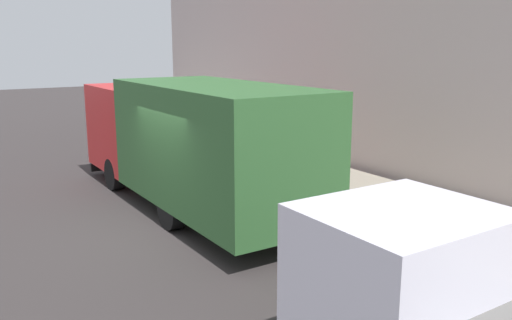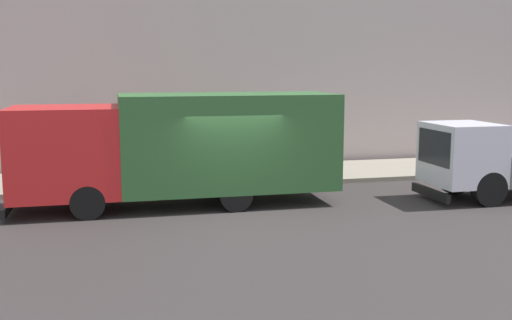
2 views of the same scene
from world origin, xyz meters
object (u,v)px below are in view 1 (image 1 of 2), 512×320
at_px(pedestrian_third, 249,129).
at_px(street_sign_post, 294,135).
at_px(traffic_cone_orange, 207,150).
at_px(pedestrian_walking, 274,126).
at_px(large_utility_truck, 190,139).
at_px(pedestrian_standing, 180,124).

relative_size(pedestrian_third, street_sign_post, 0.66).
xyz_separation_m(traffic_cone_orange, street_sign_post, (-0.21, -4.86, 1.21)).
distance_m(pedestrian_walking, traffic_cone_orange, 2.67).
bearing_deg(street_sign_post, large_utility_truck, 149.24).
distance_m(large_utility_truck, pedestrian_walking, 6.14).
xyz_separation_m(large_utility_truck, pedestrian_walking, (4.93, 3.61, -0.58)).
relative_size(large_utility_truck, pedestrian_third, 4.86).
xyz_separation_m(pedestrian_walking, pedestrian_third, (-1.12, -0.15, 0.02)).
xyz_separation_m(pedestrian_standing, traffic_cone_orange, (-0.16, -2.38, -0.55)).
bearing_deg(pedestrian_third, pedestrian_walking, 80.62).
bearing_deg(street_sign_post, pedestrian_walking, 59.90).
bearing_deg(pedestrian_third, pedestrian_standing, -168.88).
xyz_separation_m(pedestrian_walking, pedestrian_standing, (-2.45, 2.37, -0.00)).
distance_m(pedestrian_walking, pedestrian_third, 1.13).
relative_size(pedestrian_standing, street_sign_post, 0.65).
xyz_separation_m(pedestrian_third, street_sign_post, (-1.71, -4.72, 0.64)).
height_order(pedestrian_walking, street_sign_post, street_sign_post).
bearing_deg(large_utility_truck, pedestrian_standing, 67.64).
bearing_deg(large_utility_truck, traffic_cone_orange, 57.41).
distance_m(large_utility_truck, pedestrian_third, 5.19).
height_order(large_utility_truck, pedestrian_walking, large_utility_truck).
bearing_deg(large_utility_truck, pedestrian_walking, 36.42).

